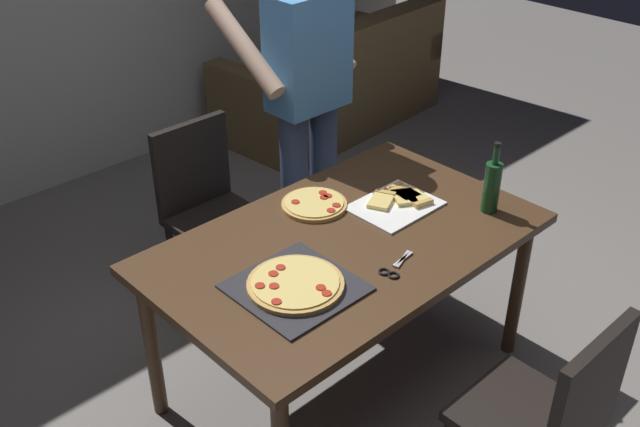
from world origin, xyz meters
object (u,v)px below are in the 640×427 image
(dining_table, at_px, (346,254))
(couch, at_px, (336,87))
(chair_near_camera, at_px, (551,414))
(second_pizza_plain, at_px, (314,204))
(person_serving_pizza, at_px, (306,96))
(chair_far_side, at_px, (207,201))
(pepperoni_pizza_on_tray, at_px, (295,285))
(wine_bottle, at_px, (492,186))
(kitchen_scissors, at_px, (394,268))

(dining_table, relative_size, couch, 0.88)
(chair_near_camera, relative_size, second_pizza_plain, 3.21)
(second_pizza_plain, bearing_deg, person_serving_pizza, 50.41)
(chair_near_camera, xyz_separation_m, chair_far_side, (0.00, 1.93, 0.00))
(pepperoni_pizza_on_tray, height_order, wine_bottle, wine_bottle)
(dining_table, distance_m, second_pizza_plain, 0.29)
(chair_far_side, height_order, kitchen_scissors, chair_far_side)
(chair_far_side, bearing_deg, dining_table, -90.00)
(pepperoni_pizza_on_tray, bearing_deg, chair_far_side, 71.21)
(chair_far_side, xyz_separation_m, kitchen_scissors, (-0.02, -1.24, 0.24))
(chair_far_side, xyz_separation_m, person_serving_pizza, (0.47, -0.22, 0.49))
(chair_near_camera, distance_m, couch, 3.52)
(chair_far_side, distance_m, wine_bottle, 1.41)
(person_serving_pizza, bearing_deg, kitchen_scissors, -115.87)
(kitchen_scissors, bearing_deg, person_serving_pizza, 64.13)
(couch, relative_size, kitchen_scissors, 8.88)
(dining_table, xyz_separation_m, second_pizza_plain, (0.08, 0.27, 0.09))
(dining_table, xyz_separation_m, wine_bottle, (0.59, -0.26, 0.19))
(chair_near_camera, xyz_separation_m, couch, (1.91, 2.95, -0.21))
(couch, bearing_deg, kitchen_scissors, -130.45)
(kitchen_scissors, xyz_separation_m, second_pizza_plain, (0.10, 0.54, 0.01))
(couch, height_order, wine_bottle, wine_bottle)
(chair_near_camera, relative_size, couch, 0.51)
(dining_table, relative_size, wine_bottle, 4.93)
(couch, bearing_deg, pepperoni_pizza_on_tray, -137.32)
(dining_table, height_order, chair_near_camera, chair_near_camera)
(dining_table, distance_m, wine_bottle, 0.67)
(dining_table, bearing_deg, kitchen_scissors, -94.15)
(chair_near_camera, bearing_deg, person_serving_pizza, 74.54)
(person_serving_pizza, distance_m, wine_bottle, 1.02)
(kitchen_scissors, bearing_deg, second_pizza_plain, 79.68)
(chair_far_side, height_order, couch, chair_far_side)
(pepperoni_pizza_on_tray, height_order, second_pizza_plain, pepperoni_pizza_on_tray)
(person_serving_pizza, distance_m, pepperoni_pizza_on_tray, 1.22)
(chair_far_side, relative_size, kitchen_scissors, 4.54)
(couch, height_order, kitchen_scissors, couch)
(kitchen_scissors, bearing_deg, chair_far_side, 89.09)
(dining_table, height_order, pepperoni_pizza_on_tray, pepperoni_pizza_on_tray)
(dining_table, height_order, person_serving_pizza, person_serving_pizza)
(kitchen_scissors, bearing_deg, dining_table, 85.85)
(wine_bottle, xyz_separation_m, second_pizza_plain, (-0.51, 0.53, -0.11))
(couch, height_order, pepperoni_pizza_on_tray, couch)
(kitchen_scissors, bearing_deg, wine_bottle, 0.79)
(dining_table, xyz_separation_m, chair_far_side, (0.00, 0.96, -0.16))
(person_serving_pizza, xyz_separation_m, wine_bottle, (0.12, -1.01, -0.13))
(pepperoni_pizza_on_tray, distance_m, wine_bottle, 0.97)
(dining_table, distance_m, couch, 2.78)
(chair_far_side, distance_m, pepperoni_pizza_on_tray, 1.16)
(pepperoni_pizza_on_tray, relative_size, wine_bottle, 1.30)
(chair_near_camera, bearing_deg, pepperoni_pizza_on_tray, 113.00)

